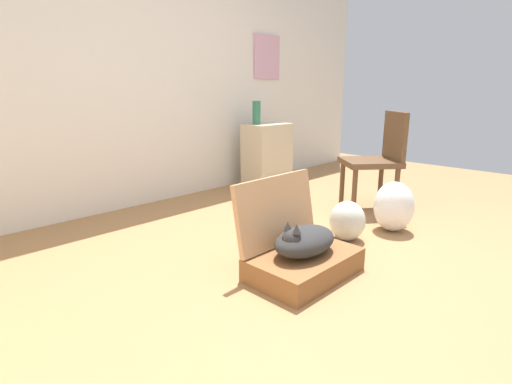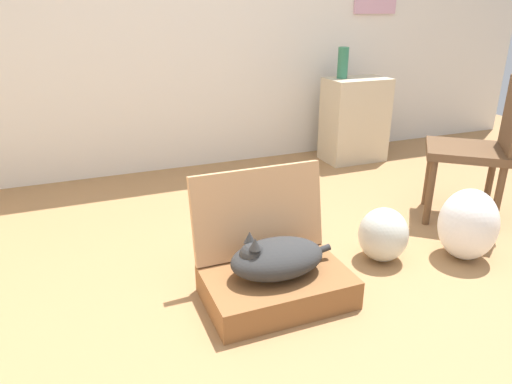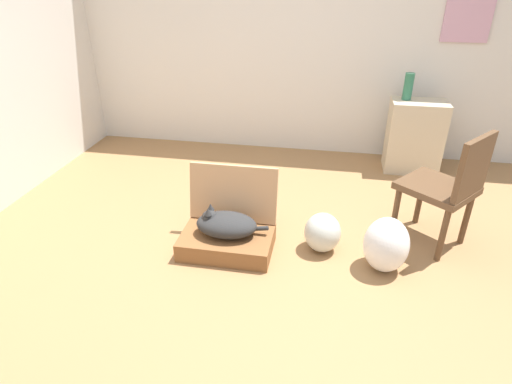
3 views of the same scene
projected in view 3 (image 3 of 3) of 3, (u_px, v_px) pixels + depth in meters
ground_plane at (273, 267)px, 2.97m from camera, size 7.68×7.68×0.00m
wall_back at (308, 28)px, 4.32m from camera, size 6.40×0.15×2.60m
suitcase_base at (227, 242)px, 3.12m from camera, size 0.66×0.43×0.14m
suitcase_lid at (233, 193)px, 3.18m from camera, size 0.66×0.11×0.43m
cat at (225, 224)px, 3.05m from camera, size 0.52×0.28×0.22m
plastic_bag_white at (322, 232)px, 3.09m from camera, size 0.27×0.26×0.30m
plastic_bag_clear at (386, 245)px, 2.87m from camera, size 0.30×0.31×0.39m
side_table at (414, 137)px, 4.22m from camera, size 0.52×0.33×0.71m
vase_tall at (408, 86)px, 4.05m from camera, size 0.09×0.09×0.25m
chair at (447, 186)px, 2.99m from camera, size 0.63×0.63×0.90m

